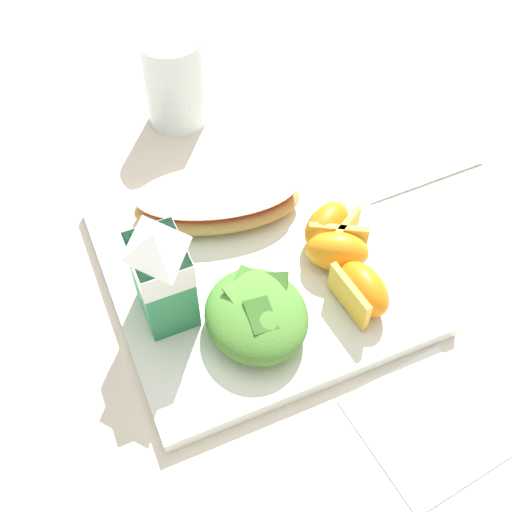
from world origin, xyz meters
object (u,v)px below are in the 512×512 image
Objects in this scene: orange_wedge_middle at (337,250)px; drinking_clear_cup at (174,81)px; milk_carton at (161,271)px; metal_fork at (398,188)px; cheesy_pizza_bread at (217,200)px; paper_napkin at (428,424)px; orange_wedge_rear at (330,229)px; green_salad_pile at (256,315)px; white_plate at (256,267)px; orange_wedge_front at (362,290)px.

orange_wedge_middle is 0.64× the size of drinking_clear_cup.
milk_carton is 0.30m from metal_fork.
drinking_clear_cup reaches higher than metal_fork.
metal_fork is (-0.03, -0.20, -0.03)m from cheesy_pizza_bread.
paper_napkin is 0.27m from metal_fork.
drinking_clear_cup is at bearing 15.64° from orange_wedge_rear.
green_salad_pile is 0.12m from orange_wedge_rear.
drinking_clear_cup reaches higher than cheesy_pizza_bread.
cheesy_pizza_bread is at bearing 37.50° from orange_wedge_middle.
white_plate is 2.55× the size of paper_napkin.
white_plate is 0.21m from paper_napkin.
paper_napkin is (-0.14, -0.10, -0.03)m from green_salad_pile.
drinking_clear_cup is (0.32, -0.03, 0.02)m from green_salad_pile.
cheesy_pizza_bread is at bearing 27.33° from orange_wedge_front.
orange_wedge_rear is at bearing -164.36° from drinking_clear_cup.
green_salad_pile reaches higher than orange_wedge_front.
white_plate is 0.08m from green_salad_pile.
white_plate is 1.52× the size of cheesy_pizza_bread.
green_salad_pile is 0.10m from orange_wedge_front.
white_plate is at bearing 178.85° from drinking_clear_cup.
cheesy_pizza_bread is 2.64× the size of orange_wedge_middle.
white_plate is 0.25m from drinking_clear_cup.
drinking_clear_cup reaches higher than orange_wedge_front.
drinking_clear_cup is at bearing -20.52° from milk_carton.
orange_wedge_front is 0.13m from paper_napkin.
paper_napkin is at bearing -138.23° from milk_carton.
milk_carton is 1.57× the size of orange_wedge_rear.
green_salad_pile is at bearing -126.31° from milk_carton.
cheesy_pizza_bread is 0.98× the size of metal_fork.
green_salad_pile is 0.53× the size of metal_fork.
milk_carton is at bearing 137.52° from cheesy_pizza_bread.
orange_wedge_front is at bearing -97.69° from green_salad_pile.
paper_napkin is at bearing 179.78° from orange_wedge_middle.
orange_wedge_middle is 1.00× the size of orange_wedge_rear.
metal_fork is at bearing -58.56° from orange_wedge_middle.
cheesy_pizza_bread is at bearing 175.01° from drinking_clear_cup.
cheesy_pizza_bread is 1.68× the size of paper_napkin.
paper_napkin is at bearing -160.97° from white_plate.
cheesy_pizza_bread reaches higher than white_plate.
milk_carton is 1.01× the size of drinking_clear_cup.
cheesy_pizza_bread is 0.17m from orange_wedge_front.
green_salad_pile reaches higher than paper_napkin.
white_plate is 4.42× the size of orange_wedge_front.
orange_wedge_middle is at bearing -0.22° from paper_napkin.
milk_carton is 0.18m from orange_wedge_front.
paper_napkin is 0.58× the size of metal_fork.
orange_wedge_front is 0.58× the size of paper_napkin.
orange_wedge_middle reaches higher than cheesy_pizza_bread.
white_plate reaches higher than metal_fork.
paper_napkin is at bearing -163.89° from cheesy_pizza_bread.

